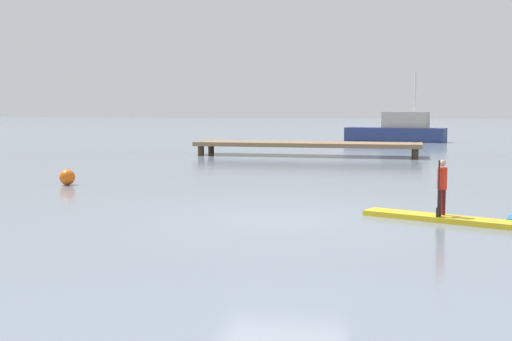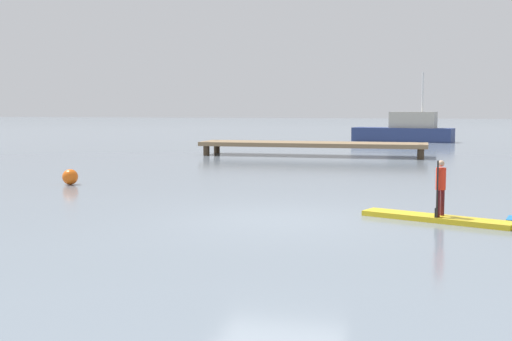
# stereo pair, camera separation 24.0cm
# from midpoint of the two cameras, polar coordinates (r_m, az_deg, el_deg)

# --- Properties ---
(ground_plane) EXTENTS (240.00, 240.00, 0.00)m
(ground_plane) POSITION_cam_midpoint_polar(r_m,az_deg,el_deg) (12.94, 1.60, -4.15)
(ground_plane) COLOR slate
(paddleboard_near) EXTENTS (2.99, 1.58, 0.10)m
(paddleboard_near) POSITION_cam_midpoint_polar(r_m,az_deg,el_deg) (13.16, 14.96, -3.95)
(paddleboard_near) COLOR gold
(paddleboard_near) RESTS_ON ground
(paddler_child_solo) EXTENTS (0.24, 0.36, 1.06)m
(paddler_child_solo) POSITION_cam_midpoint_polar(r_m,az_deg,el_deg) (13.07, 15.00, -1.19)
(paddler_child_solo) COLOR #4C1419
(paddler_child_solo) RESTS_ON paddleboard_near
(motor_boat_small_navy) EXTENTS (6.38, 2.78, 4.29)m
(motor_boat_small_navy) POSITION_cam_midpoint_polar(r_m,az_deg,el_deg) (43.12, 11.80, 3.33)
(motor_boat_small_navy) COLOR navy
(motor_boat_small_navy) RESTS_ON ground
(floating_dock) EXTENTS (9.94, 2.14, 0.61)m
(floating_dock) POSITION_cam_midpoint_polar(r_m,az_deg,el_deg) (29.75, 4.12, 2.22)
(floating_dock) COLOR #846B4C
(floating_dock) RESTS_ON ground
(mooring_buoy_near) EXTENTS (0.43, 0.43, 0.43)m
(mooring_buoy_near) POSITION_cam_midpoint_polar(r_m,az_deg,el_deg) (19.30, -16.10, -0.55)
(mooring_buoy_near) COLOR orange
(mooring_buoy_near) RESTS_ON ground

